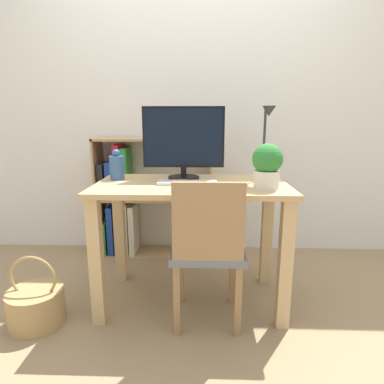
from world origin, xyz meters
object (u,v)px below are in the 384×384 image
object	(u,v)px
potted_plant	(267,165)
bookshelf	(133,202)
basket	(36,305)
keyboard	(187,183)
vase	(117,166)
chair	(208,247)
desk_lamp	(266,136)
monitor	(183,140)

from	to	relation	value
potted_plant	bookshelf	world-z (taller)	potted_plant
basket	keyboard	bearing A→B (deg)	16.41
vase	bookshelf	xyz separation A→B (m)	(-0.04, 0.62, -0.40)
bookshelf	chair	bearing A→B (deg)	-57.57
potted_plant	bookshelf	distance (m)	1.34
keyboard	desk_lamp	bearing A→B (deg)	16.16
monitor	vase	bearing A→B (deg)	-174.87
chair	bookshelf	xyz separation A→B (m)	(-0.62, 0.97, -0.01)
monitor	basket	world-z (taller)	monitor
monitor	desk_lamp	xyz separation A→B (m)	(0.51, -0.03, 0.03)
desk_lamp	potted_plant	bearing A→B (deg)	-97.93
vase	potted_plant	world-z (taller)	potted_plant
vase	monitor	bearing A→B (deg)	5.13
chair	basket	xyz separation A→B (m)	(-0.97, -0.03, -0.35)
bookshelf	monitor	bearing A→B (deg)	-51.20
vase	basket	world-z (taller)	vase
vase	potted_plant	size ratio (longest dim) A/B	0.77
desk_lamp	potted_plant	world-z (taller)	desk_lamp
potted_plant	desk_lamp	bearing A→B (deg)	82.07
keyboard	basket	size ratio (longest dim) A/B	0.84
monitor	bookshelf	size ratio (longest dim) A/B	0.51
keyboard	potted_plant	bearing A→B (deg)	-13.34
desk_lamp	basket	xyz separation A→B (m)	(-1.32, -0.39, -0.93)
keyboard	desk_lamp	world-z (taller)	desk_lamp
vase	desk_lamp	world-z (taller)	desk_lamp
bookshelf	basket	world-z (taller)	bookshelf
keyboard	chair	bearing A→B (deg)	-61.38
keyboard	basket	world-z (taller)	keyboard
desk_lamp	bookshelf	world-z (taller)	desk_lamp
monitor	basket	bearing A→B (deg)	-152.68
vase	basket	xyz separation A→B (m)	(-0.40, -0.39, -0.74)
desk_lamp	basket	bearing A→B (deg)	-163.68
bookshelf	basket	bearing A→B (deg)	-109.48
monitor	desk_lamp	world-z (taller)	monitor
keyboard	desk_lamp	size ratio (longest dim) A/B	0.77
bookshelf	potted_plant	bearing A→B (deg)	-42.38
chair	keyboard	bearing A→B (deg)	120.06
keyboard	basket	xyz separation A→B (m)	(-0.85, -0.25, -0.67)
desk_lamp	bookshelf	size ratio (longest dim) A/B	0.45
monitor	potted_plant	world-z (taller)	monitor
keyboard	bookshelf	distance (m)	0.96
monitor	desk_lamp	size ratio (longest dim) A/B	1.14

